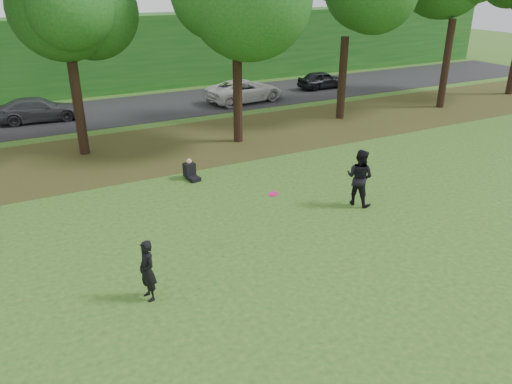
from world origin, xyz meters
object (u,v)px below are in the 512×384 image
player_left (147,271)px  frisbee (273,194)px  player_right (360,177)px  seated_person (190,171)px

player_left → frisbee: 4.29m
player_right → frisbee: 4.29m
player_left → seated_person: player_left is taller
player_left → player_right: bearing=94.5°
player_left → player_right: (8.19, 2.07, 0.21)m
player_left → frisbee: size_ratio=4.49×
player_left → seated_person: 8.04m
player_right → seated_person: (-4.39, 5.00, -0.70)m
player_left → frisbee: frisbee is taller
seated_person → player_right: bearing=-58.5°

